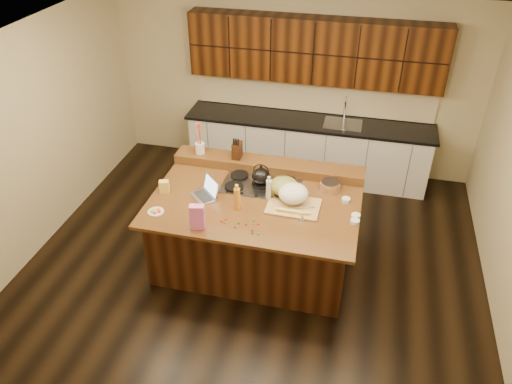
# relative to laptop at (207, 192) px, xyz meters

# --- Properties ---
(room) EXTENTS (5.52, 5.02, 2.72)m
(room) POSITION_rel_laptop_xyz_m (0.56, 0.05, 0.37)
(room) COLOR black
(room) RESTS_ON ground
(island) EXTENTS (2.40, 1.60, 0.92)m
(island) POSITION_rel_laptop_xyz_m (0.56, 0.05, -0.51)
(island) COLOR black
(island) RESTS_ON ground
(back_ledge) EXTENTS (2.40, 0.30, 0.12)m
(back_ledge) POSITION_rel_laptop_xyz_m (0.56, 0.75, 0.00)
(back_ledge) COLOR black
(back_ledge) RESTS_ON island
(cooktop) EXTENTS (0.92, 0.52, 0.05)m
(cooktop) POSITION_rel_laptop_xyz_m (0.56, 0.35, -0.04)
(cooktop) COLOR gray
(cooktop) RESTS_ON island
(back_counter) EXTENTS (3.70, 0.66, 2.40)m
(back_counter) POSITION_rel_laptop_xyz_m (0.86, 2.27, 0.00)
(back_counter) COLOR silver
(back_counter) RESTS_ON ground
(kettle) EXTENTS (0.23, 0.23, 0.20)m
(kettle) POSITION_rel_laptop_xyz_m (0.56, 0.35, 0.08)
(kettle) COLOR black
(kettle) RESTS_ON cooktop
(green_bowl) EXTENTS (0.35, 0.35, 0.18)m
(green_bowl) POSITION_rel_laptop_xyz_m (0.86, 0.22, 0.08)
(green_bowl) COLOR olive
(green_bowl) RESTS_ON cooktop
(laptop) EXTENTS (0.40, 0.40, 0.22)m
(laptop) POSITION_rel_laptop_xyz_m (0.00, 0.00, 0.00)
(laptop) COLOR #B7B7BC
(laptop) RESTS_ON island
(oil_bottle) EXTENTS (0.09, 0.09, 0.27)m
(oil_bottle) POSITION_rel_laptop_xyz_m (0.41, -0.16, 0.08)
(oil_bottle) COLOR orange
(oil_bottle) RESTS_ON island
(vinegar_bottle) EXTENTS (0.08, 0.08, 0.25)m
(vinegar_bottle) POSITION_rel_laptop_xyz_m (0.71, 0.11, 0.07)
(vinegar_bottle) COLOR silver
(vinegar_bottle) RESTS_ON island
(wooden_tray) EXTENTS (0.59, 0.47, 0.24)m
(wooden_tray) POSITION_rel_laptop_xyz_m (1.00, 0.07, 0.05)
(wooden_tray) COLOR tan
(wooden_tray) RESTS_ON island
(ramekin_a) EXTENTS (0.10, 0.10, 0.04)m
(ramekin_a) POSITION_rel_laptop_xyz_m (1.71, -0.02, -0.04)
(ramekin_a) COLOR white
(ramekin_a) RESTS_ON island
(ramekin_b) EXTENTS (0.12, 0.12, 0.04)m
(ramekin_b) POSITION_rel_laptop_xyz_m (1.71, -0.12, -0.04)
(ramekin_b) COLOR white
(ramekin_b) RESTS_ON island
(ramekin_c) EXTENTS (0.12, 0.12, 0.04)m
(ramekin_c) POSITION_rel_laptop_xyz_m (1.58, 0.26, -0.04)
(ramekin_c) COLOR white
(ramekin_c) RESTS_ON island
(strainer_bowl) EXTENTS (0.29, 0.29, 0.09)m
(strainer_bowl) POSITION_rel_laptop_xyz_m (1.37, 0.48, -0.01)
(strainer_bowl) COLOR #996B3F
(strainer_bowl) RESTS_ON island
(kitchen_timer) EXTENTS (0.09, 0.09, 0.07)m
(kitchen_timer) POSITION_rel_laptop_xyz_m (1.15, -0.21, -0.02)
(kitchen_timer) COLOR silver
(kitchen_timer) RESTS_ON island
(pink_bag) EXTENTS (0.17, 0.11, 0.29)m
(pink_bag) POSITION_rel_laptop_xyz_m (0.10, -0.60, 0.09)
(pink_bag) COLOR #F171C8
(pink_bag) RESTS_ON island
(candy_plate) EXTENTS (0.22, 0.22, 0.01)m
(candy_plate) POSITION_rel_laptop_xyz_m (-0.46, -0.44, -0.05)
(candy_plate) COLOR white
(candy_plate) RESTS_ON island
(package_box) EXTENTS (0.13, 0.10, 0.16)m
(package_box) POSITION_rel_laptop_xyz_m (-0.51, -0.05, 0.02)
(package_box) COLOR #EFD354
(package_box) RESTS_ON island
(utensil_crock) EXTENTS (0.15, 0.15, 0.14)m
(utensil_crock) POSITION_rel_laptop_xyz_m (-0.33, 0.75, 0.13)
(utensil_crock) COLOR white
(utensil_crock) RESTS_ON back_ledge
(knife_block) EXTENTS (0.10, 0.17, 0.20)m
(knife_block) POSITION_rel_laptop_xyz_m (0.16, 0.75, 0.16)
(knife_block) COLOR black
(knife_block) RESTS_ON back_ledge
(gumdrop_0) EXTENTS (0.02, 0.02, 0.02)m
(gumdrop_0) POSITION_rel_laptop_xyz_m (0.34, -0.44, -0.05)
(gumdrop_0) COLOR red
(gumdrop_0) RESTS_ON island
(gumdrop_1) EXTENTS (0.02, 0.02, 0.02)m
(gumdrop_1) POSITION_rel_laptop_xyz_m (0.68, -0.56, -0.05)
(gumdrop_1) COLOR #198C26
(gumdrop_1) RESTS_ON island
(gumdrop_2) EXTENTS (0.02, 0.02, 0.02)m
(gumdrop_2) POSITION_rel_laptop_xyz_m (0.31, -0.44, -0.05)
(gumdrop_2) COLOR red
(gumdrop_2) RESTS_ON island
(gumdrop_3) EXTENTS (0.02, 0.02, 0.02)m
(gumdrop_3) POSITION_rel_laptop_xyz_m (0.49, -0.43, -0.05)
(gumdrop_3) COLOR #198C26
(gumdrop_3) RESTS_ON island
(gumdrop_4) EXTENTS (0.02, 0.02, 0.02)m
(gumdrop_4) POSITION_rel_laptop_xyz_m (0.58, -0.43, -0.05)
(gumdrop_4) COLOR red
(gumdrop_4) RESTS_ON island
(gumdrop_5) EXTENTS (0.02, 0.02, 0.02)m
(gumdrop_5) POSITION_rel_laptop_xyz_m (0.64, -0.35, -0.05)
(gumdrop_5) COLOR #198C26
(gumdrop_5) RESTS_ON island
(gumdrop_6) EXTENTS (0.02, 0.02, 0.02)m
(gumdrop_6) POSITION_rel_laptop_xyz_m (0.34, -0.40, -0.05)
(gumdrop_6) COLOR red
(gumdrop_6) RESTS_ON island
(gumdrop_7) EXTENTS (0.02, 0.02, 0.02)m
(gumdrop_7) POSITION_rel_laptop_xyz_m (0.47, -0.50, -0.05)
(gumdrop_7) COLOR #198C26
(gumdrop_7) RESTS_ON island
(gumdrop_8) EXTENTS (0.02, 0.02, 0.02)m
(gumdrop_8) POSITION_rel_laptop_xyz_m (0.71, -0.39, -0.05)
(gumdrop_8) COLOR red
(gumdrop_8) RESTS_ON island
(gumdrop_9) EXTENTS (0.02, 0.02, 0.02)m
(gumdrop_9) POSITION_rel_laptop_xyz_m (0.74, -0.56, -0.05)
(gumdrop_9) COLOR #198C26
(gumdrop_9) RESTS_ON island
(gumdrop_10) EXTENTS (0.02, 0.02, 0.02)m
(gumdrop_10) POSITION_rel_laptop_xyz_m (0.67, -0.51, -0.05)
(gumdrop_10) COLOR red
(gumdrop_10) RESTS_ON island
(gumdrop_11) EXTENTS (0.02, 0.02, 0.02)m
(gumdrop_11) POSITION_rel_laptop_xyz_m (0.35, -0.46, -0.05)
(gumdrop_11) COLOR #198C26
(gumdrop_11) RESTS_ON island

